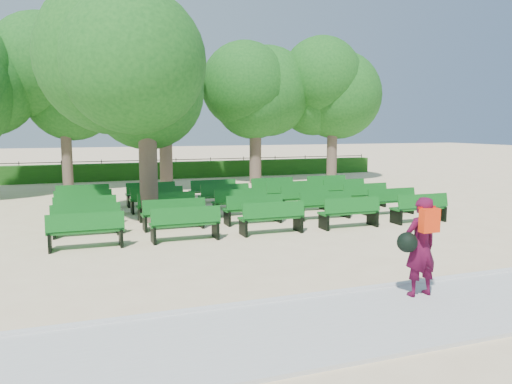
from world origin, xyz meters
The scene contains 9 objects.
ground centered at (0.00, 0.00, 0.00)m, with size 120.00×120.00×0.00m, color beige.
paving centered at (0.00, -7.40, 0.03)m, with size 30.00×2.20×0.06m, color beige.
curb centered at (0.00, -6.25, 0.05)m, with size 30.00×0.12×0.10m, color silver.
hedge centered at (0.00, 14.00, 0.45)m, with size 26.00×0.70×0.90m, color #205816.
fence centered at (0.00, 14.40, 0.00)m, with size 26.00×0.10×1.02m, color black, non-canonical shape.
tree_line centered at (0.00, 10.00, 0.00)m, with size 21.80×6.80×7.04m, color #1C5E1A, non-canonical shape.
bench_array centered at (0.50, 1.69, 0.09)m, with size 1.76×0.67×1.09m.
tree_among centered at (-2.32, 1.52, 4.17)m, with size 4.34×4.34×6.15m.
person centered at (0.85, -6.83, 0.91)m, with size 0.78×0.47×1.64m.
Camera 1 is at (-4.37, -13.35, 2.82)m, focal length 35.00 mm.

